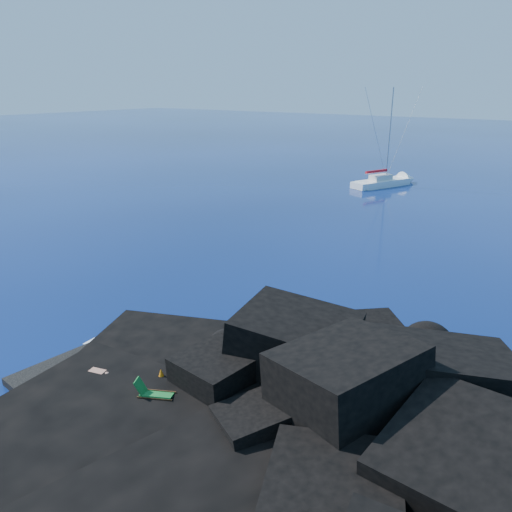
{
  "coord_description": "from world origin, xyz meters",
  "views": [
    {
      "loc": [
        19.92,
        -10.97,
        12.47
      ],
      "look_at": [
        2.31,
        13.89,
        2.0
      ],
      "focal_mm": 35.0,
      "sensor_mm": 36.0,
      "label": 1
    }
  ],
  "objects_px": {
    "sailboat": "(383,186)",
    "deck_chair": "(156,390)",
    "marker_cone": "(161,375)",
    "sunbather": "(98,372)"
  },
  "relations": [
    {
      "from": "sunbather",
      "to": "marker_cone",
      "type": "xyz_separation_m",
      "value": [
        2.58,
        1.33,
        0.12
      ]
    },
    {
      "from": "deck_chair",
      "to": "marker_cone",
      "type": "bearing_deg",
      "value": 101.5
    },
    {
      "from": "deck_chair",
      "to": "marker_cone",
      "type": "distance_m",
      "value": 1.44
    },
    {
      "from": "sailboat",
      "to": "deck_chair",
      "type": "bearing_deg",
      "value": -55.52
    },
    {
      "from": "deck_chair",
      "to": "marker_cone",
      "type": "relative_size",
      "value": 2.41
    },
    {
      "from": "sailboat",
      "to": "deck_chair",
      "type": "xyz_separation_m",
      "value": [
        10.56,
        -50.37,
        0.87
      ]
    },
    {
      "from": "sailboat",
      "to": "deck_chair",
      "type": "relative_size",
      "value": 8.21
    },
    {
      "from": "deck_chair",
      "to": "sunbather",
      "type": "xyz_separation_m",
      "value": [
        -3.47,
        -0.21,
        -0.33
      ]
    },
    {
      "from": "sailboat",
      "to": "marker_cone",
      "type": "distance_m",
      "value": 50.2
    },
    {
      "from": "sunbather",
      "to": "deck_chair",
      "type": "bearing_deg",
      "value": -11.64
    }
  ]
}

